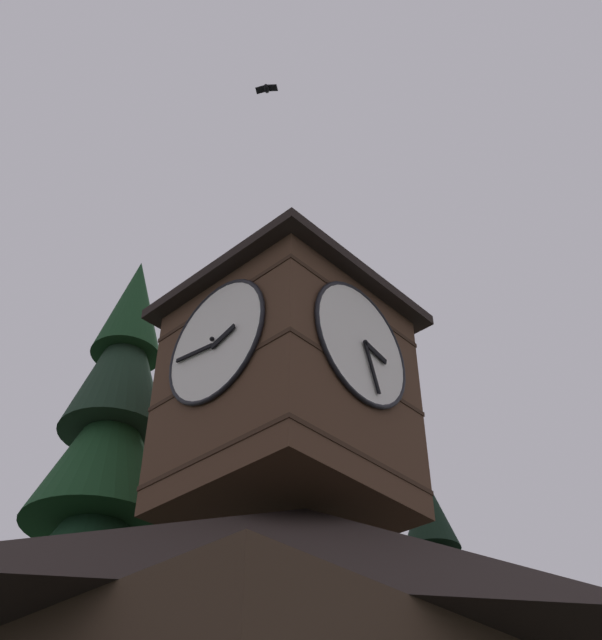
# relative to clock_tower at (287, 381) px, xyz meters

# --- Properties ---
(clock_tower) EXTENTS (4.89, 4.89, 7.81)m
(clock_tower) POSITION_rel_clock_tower_xyz_m (0.00, 0.00, 0.00)
(clock_tower) COLOR #4C3323
(clock_tower) RESTS_ON building_main
(pine_tree_behind) EXTENTS (6.05, 6.05, 16.98)m
(pine_tree_behind) POSITION_rel_clock_tower_xyz_m (1.05, -5.11, -4.05)
(pine_tree_behind) COLOR #473323
(pine_tree_behind) RESTS_ON ground_plane
(flying_bird_high) EXTENTS (0.46, 0.57, 0.15)m
(flying_bird_high) POSITION_rel_clock_tower_xyz_m (2.21, 1.28, 7.25)
(flying_bird_high) COLOR black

